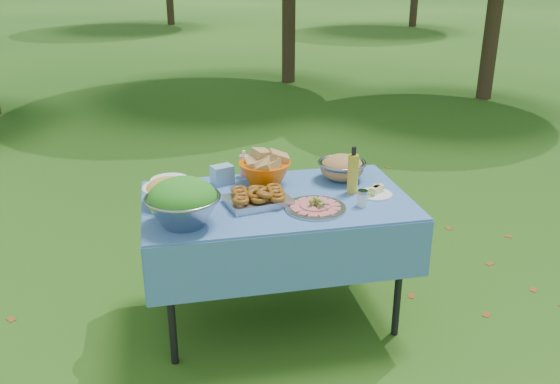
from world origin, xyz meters
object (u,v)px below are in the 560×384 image
Objects in this scene: salad_bowl at (183,202)px; charcuterie_platter at (316,202)px; bread_bowl at (265,167)px; oil_bottle at (353,170)px; picnic_table at (277,259)px; pasta_bowl_steel at (342,167)px; plate_stack at (170,183)px.

salad_bowl reaches higher than charcuterie_platter.
oil_bottle is (0.46, -0.24, 0.03)m from bread_bowl.
picnic_table is 3.92× the size of salad_bowl.
bread_bowl is (0.50, 0.47, -0.02)m from salad_bowl.
oil_bottle is at bearing 0.07° from picnic_table.
picnic_table is 0.68m from oil_bottle.
charcuterie_platter reaches higher than picnic_table.
charcuterie_platter is (-0.27, -0.40, -0.04)m from pasta_bowl_steel.
picnic_table is 0.49m from charcuterie_platter.
pasta_bowl_steel reaches higher than picnic_table.
charcuterie_platter is at bearing -145.65° from oil_bottle.
picnic_table is at bearing 24.14° from salad_bowl.
salad_bowl is 0.54m from plate_stack.
charcuterie_platter is at bearing 4.48° from salad_bowl.
plate_stack reaches higher than picnic_table.
pasta_bowl_steel is at bearing 88.05° from oil_bottle.
charcuterie_platter is at bearing -32.32° from plate_stack.
plate_stack is at bearing 174.72° from bread_bowl.
salad_bowl is 0.70m from charcuterie_platter.
salad_bowl reaches higher than pasta_bowl_steel.
oil_bottle reaches higher than picnic_table.
bread_bowl reaches higher than pasta_bowl_steel.
picnic_table is 0.76m from plate_stack.
pasta_bowl_steel is at bearing 55.95° from charcuterie_platter.
picnic_table is 4.46× the size of charcuterie_platter.
pasta_bowl_steel is at bearing 25.24° from salad_bowl.
oil_bottle is at bearing -16.12° from plate_stack.
oil_bottle is at bearing 34.35° from charcuterie_platter.
salad_bowl is at bearing -155.86° from picnic_table.
salad_bowl is (-0.52, -0.23, 0.50)m from picnic_table.
bread_bowl is (-0.02, 0.24, 0.48)m from picnic_table.
salad_bowl is 1.69× the size of plate_stack.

